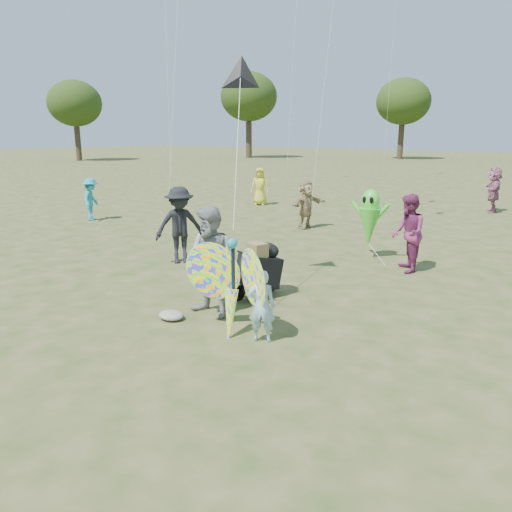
{
  "coord_description": "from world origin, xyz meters",
  "views": [
    {
      "loc": [
        4.23,
        -5.2,
        3.12
      ],
      "look_at": [
        -0.2,
        1.5,
        1.1
      ],
      "focal_mm": 35.0,
      "sensor_mm": 36.0,
      "label": 1
    }
  ],
  "objects": [
    {
      "name": "crowd_e",
      "position": [
        1.02,
        5.84,
        0.88
      ],
      "size": [
        1.0,
        1.07,
        1.77
      ],
      "primitive_type": "imported",
      "rotation": [
        0.0,
        0.0,
        5.21
      ],
      "color": "#802A5D",
      "rests_on": "ground"
    },
    {
      "name": "crowd_g",
      "position": [
        -7.51,
        12.86,
        0.8
      ],
      "size": [
        0.92,
        0.79,
        1.6
      ],
      "primitive_type": "imported",
      "rotation": [
        0.0,
        0.0,
        0.43
      ],
      "color": "gold",
      "rests_on": "ground"
    },
    {
      "name": "crowd_i",
      "position": [
        -10.44,
        6.33,
        0.75
      ],
      "size": [
        1.0,
        1.12,
        1.51
      ],
      "primitive_type": "imported",
      "rotation": [
        0.0,
        0.0,
        2.14
      ],
      "color": "teal",
      "rests_on": "ground"
    },
    {
      "name": "delta_kite_rig",
      "position": [
        -1.39,
        2.78,
        4.07
      ],
      "size": [
        1.35,
        1.83,
        2.97
      ],
      "color": "black",
      "rests_on": "ground"
    },
    {
      "name": "ground",
      "position": [
        0.0,
        0.0,
        0.0
      ],
      "size": [
        160.0,
        160.0,
        0.0
      ],
      "primitive_type": "plane",
      "color": "#51592B",
      "rests_on": "ground"
    },
    {
      "name": "alien_kite",
      "position": [
        -0.14,
        6.49,
        0.97
      ],
      "size": [
        1.12,
        0.69,
        1.74
      ],
      "color": "#46D832",
      "rests_on": "ground"
    },
    {
      "name": "butterfly_kite",
      "position": [
        -0.14,
        0.73,
        0.77
      ],
      "size": [
        1.74,
        0.75,
        1.74
      ],
      "color": "#FF5328",
      "rests_on": "ground"
    },
    {
      "name": "jogging_stroller",
      "position": [
        -0.75,
        2.47,
        0.61
      ],
      "size": [
        0.74,
        1.13,
        1.09
      ],
      "rotation": [
        0.0,
        0.0,
        -0.36
      ],
      "color": "black",
      "rests_on": "ground"
    },
    {
      "name": "adult_man",
      "position": [
        -0.9,
        1.18,
        0.95
      ],
      "size": [
        0.98,
        0.79,
        1.91
      ],
      "primitive_type": "imported",
      "rotation": [
        0.0,
        0.0,
        -0.08
      ],
      "color": "#929397",
      "rests_on": "ground"
    },
    {
      "name": "crowd_b",
      "position": [
        -3.79,
        3.62,
        0.92
      ],
      "size": [
        1.29,
        1.35,
        1.85
      ],
      "primitive_type": "imported",
      "rotation": [
        0.0,
        0.0,
        0.87
      ],
      "color": "black",
      "rests_on": "ground"
    },
    {
      "name": "crowd_j",
      "position": [
        1.22,
        16.23,
        0.88
      ],
      "size": [
        0.84,
        1.7,
        1.76
      ],
      "primitive_type": "imported",
      "rotation": [
        0.0,
        0.0,
        4.92
      ],
      "color": "#A35D7C",
      "rests_on": "ground"
    },
    {
      "name": "crowd_d",
      "position": [
        -3.32,
        9.18,
        0.79
      ],
      "size": [
        0.83,
        1.54,
        1.58
      ],
      "primitive_type": "imported",
      "rotation": [
        0.0,
        0.0,
        1.31
      ],
      "color": "tan",
      "rests_on": "ground"
    },
    {
      "name": "child_girl",
      "position": [
        0.4,
        0.75,
        0.56
      ],
      "size": [
        0.49,
        0.42,
        1.13
      ],
      "primitive_type": "imported",
      "rotation": [
        0.0,
        0.0,
        3.57
      ],
      "color": "#98C3D7",
      "rests_on": "ground"
    },
    {
      "name": "grey_bag",
      "position": [
        -1.38,
        0.66,
        0.07
      ],
      "size": [
        0.46,
        0.37,
        0.15
      ],
      "primitive_type": "ellipsoid",
      "color": "gray",
      "rests_on": "ground"
    }
  ]
}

